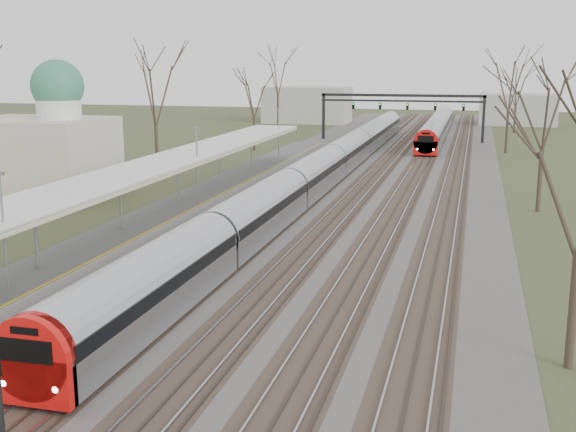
% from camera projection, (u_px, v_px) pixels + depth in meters
% --- Properties ---
extents(track_bed, '(24.00, 160.00, 0.22)m').
position_uv_depth(track_bed, '(367.00, 175.00, 65.19)').
color(track_bed, '#474442').
rests_on(track_bed, ground).
extents(platform, '(3.50, 69.00, 1.00)m').
position_uv_depth(platform, '(199.00, 201.00, 50.82)').
color(platform, '#9E9B93').
rests_on(platform, ground).
extents(canopy, '(4.10, 50.00, 3.11)m').
position_uv_depth(canopy, '(171.00, 161.00, 45.83)').
color(canopy, slate).
rests_on(canopy, platform).
extents(dome_building, '(10.00, 8.00, 10.30)m').
position_uv_depth(dome_building, '(41.00, 149.00, 53.73)').
color(dome_building, beige).
rests_on(dome_building, ground).
extents(signal_gantry, '(21.00, 0.59, 6.08)m').
position_uv_depth(signal_gantry, '(402.00, 103.00, 92.55)').
color(signal_gantry, black).
rests_on(signal_gantry, ground).
extents(tree_west_far, '(5.50, 5.50, 11.33)m').
position_uv_depth(tree_west_far, '(154.00, 87.00, 61.14)').
color(tree_west_far, '#2D231C').
rests_on(tree_west_far, ground).
extents(tree_east_far, '(5.00, 5.00, 10.30)m').
position_uv_depth(tree_east_far, '(545.00, 105.00, 48.00)').
color(tree_east_far, '#2D231C').
rests_on(tree_east_far, ground).
extents(train_near, '(2.62, 90.21, 3.05)m').
position_uv_depth(train_near, '(331.00, 162.00, 63.15)').
color(train_near, '#A3A5AD').
rests_on(train_near, ground).
extents(train_far, '(2.62, 45.21, 3.05)m').
position_uv_depth(train_far, '(437.00, 127.00, 98.18)').
color(train_far, '#A3A5AD').
rests_on(train_far, ground).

